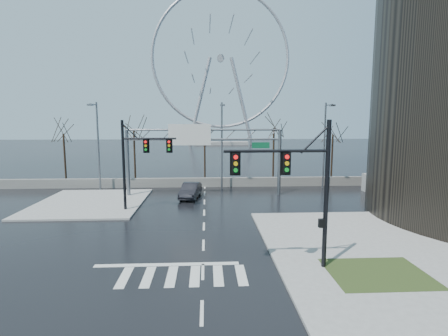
{
  "coord_description": "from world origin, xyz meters",
  "views": [
    {
      "loc": [
        0.24,
        -21.63,
        7.94
      ],
      "look_at": [
        1.7,
        7.35,
        4.0
      ],
      "focal_mm": 28.0,
      "sensor_mm": 36.0,
      "label": 1
    }
  ],
  "objects": [
    {
      "name": "streetlight_mid",
      "position": [
        2.0,
        18.16,
        5.89
      ],
      "size": [
        0.5,
        2.55,
        10.0
      ],
      "color": "slate",
      "rests_on": "ground"
    },
    {
      "name": "ferris_wheel",
      "position": [
        5.0,
        95.0,
        26.13
      ],
      "size": [
        45.0,
        6.0,
        50.91
      ],
      "color": "gray",
      "rests_on": "ground"
    },
    {
      "name": "signal_mast_near",
      "position": [
        5.14,
        -4.04,
        4.87
      ],
      "size": [
        5.52,
        0.41,
        8.0
      ],
      "color": "black",
      "rests_on": "ground"
    },
    {
      "name": "sidewalk_right_ext",
      "position": [
        10.0,
        2.0,
        0.07
      ],
      "size": [
        12.0,
        10.0,
        0.15
      ],
      "primitive_type": "cube",
      "color": "gray",
      "rests_on": "ground"
    },
    {
      "name": "tree_right",
      "position": [
        9.0,
        23.5,
        6.22
      ],
      "size": [
        3.9,
        3.9,
        7.8
      ],
      "color": "black",
      "rests_on": "ground"
    },
    {
      "name": "tree_far_left",
      "position": [
        -18.0,
        24.0,
        5.57
      ],
      "size": [
        3.5,
        3.5,
        7.0
      ],
      "color": "black",
      "rests_on": "ground"
    },
    {
      "name": "tree_far_right",
      "position": [
        17.0,
        24.0,
        5.41
      ],
      "size": [
        3.4,
        3.4,
        6.8
      ],
      "color": "black",
      "rests_on": "ground"
    },
    {
      "name": "sidewalk_far",
      "position": [
        -11.0,
        12.0,
        0.07
      ],
      "size": [
        10.0,
        12.0,
        0.15
      ],
      "primitive_type": "cube",
      "color": "gray",
      "rests_on": "ground"
    },
    {
      "name": "barrier_wall",
      "position": [
        0.0,
        20.0,
        0.55
      ],
      "size": [
        52.0,
        0.5,
        1.1
      ],
      "primitive_type": "cube",
      "color": "slate",
      "rests_on": "ground"
    },
    {
      "name": "signal_mast_far",
      "position": [
        -5.87,
        8.96,
        4.83
      ],
      "size": [
        4.72,
        0.41,
        8.0
      ],
      "color": "black",
      "rests_on": "ground"
    },
    {
      "name": "streetlight_left",
      "position": [
        -12.0,
        18.16,
        5.89
      ],
      "size": [
        0.5,
        2.55,
        10.0
      ],
      "color": "slate",
      "rests_on": "ground"
    },
    {
      "name": "tree_center",
      "position": [
        0.0,
        24.5,
        5.17
      ],
      "size": [
        3.25,
        3.25,
        6.5
      ],
      "color": "black",
      "rests_on": "ground"
    },
    {
      "name": "tree_left",
      "position": [
        -9.0,
        23.5,
        5.98
      ],
      "size": [
        3.75,
        3.75,
        7.5
      ],
      "color": "black",
      "rests_on": "ground"
    },
    {
      "name": "car",
      "position": [
        -1.45,
        14.03,
        0.77
      ],
      "size": [
        2.34,
        4.88,
        1.54
      ],
      "primitive_type": "imported",
      "rotation": [
        0.0,
        0.0,
        -0.16
      ],
      "color": "black",
      "rests_on": "ground"
    },
    {
      "name": "streetlight_right",
      "position": [
        14.0,
        18.16,
        5.89
      ],
      "size": [
        0.5,
        2.55,
        10.0
      ],
      "color": "slate",
      "rests_on": "ground"
    },
    {
      "name": "grass_strip",
      "position": [
        9.0,
        -5.0,
        0.15
      ],
      "size": [
        5.0,
        4.0,
        0.02
      ],
      "primitive_type": "cube",
      "color": "#2D3D19",
      "rests_on": "sidewalk_near"
    },
    {
      "name": "sign_gantry",
      "position": [
        -0.38,
        14.96,
        5.18
      ],
      "size": [
        16.36,
        0.4,
        7.6
      ],
      "color": "slate",
      "rests_on": "ground"
    },
    {
      "name": "ground",
      "position": [
        0.0,
        0.0,
        0.0
      ],
      "size": [
        260.0,
        260.0,
        0.0
      ],
      "primitive_type": "plane",
      "color": "black",
      "rests_on": "ground"
    }
  ]
}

